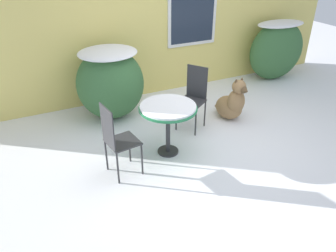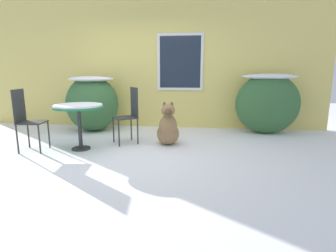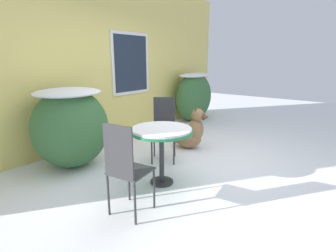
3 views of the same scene
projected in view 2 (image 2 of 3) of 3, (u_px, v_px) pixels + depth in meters
name	position (u px, v px, depth m)	size (l,w,h in m)	color
ground_plane	(122.00, 153.00, 4.13)	(16.00, 16.00, 0.00)	white
house_wall	(149.00, 58.00, 5.96)	(8.00, 0.10, 3.16)	#E5D16B
shrub_left	(92.00, 102.00, 5.67)	(1.11, 1.05, 1.18)	#386638
shrub_middle	(268.00, 102.00, 5.39)	(1.30, 0.69, 1.24)	#386638
patio_table	(79.00, 110.00, 4.23)	(0.79, 0.79, 0.75)	#2D2D30
patio_chair_near_table	(129.00, 113.00, 4.66)	(0.52, 0.52, 1.00)	#2D2D30
patio_chair_far_side	(27.00, 118.00, 4.17)	(0.43, 0.43, 1.00)	#2D2D30
dog	(168.00, 129.00, 4.57)	(0.46, 0.73, 0.77)	#937047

